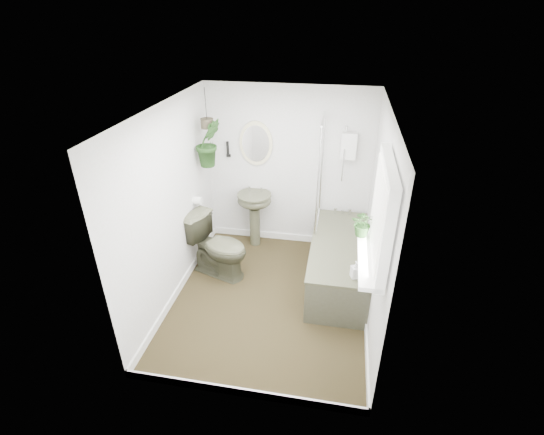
# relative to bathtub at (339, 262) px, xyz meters

# --- Properties ---
(floor) EXTENTS (2.30, 2.80, 0.02)m
(floor) POSITION_rel_bathtub_xyz_m (-0.80, -0.50, -0.30)
(floor) COLOR #2D2917
(floor) RESTS_ON ground
(ceiling) EXTENTS (2.30, 2.80, 0.02)m
(ceiling) POSITION_rel_bathtub_xyz_m (-0.80, -0.50, 2.02)
(ceiling) COLOR white
(ceiling) RESTS_ON ground
(wall_back) EXTENTS (2.30, 0.02, 2.30)m
(wall_back) POSITION_rel_bathtub_xyz_m (-0.80, 0.91, 0.86)
(wall_back) COLOR silver
(wall_back) RESTS_ON ground
(wall_front) EXTENTS (2.30, 0.02, 2.30)m
(wall_front) POSITION_rel_bathtub_xyz_m (-0.80, -1.91, 0.86)
(wall_front) COLOR silver
(wall_front) RESTS_ON ground
(wall_left) EXTENTS (0.02, 2.80, 2.30)m
(wall_left) POSITION_rel_bathtub_xyz_m (-1.96, -0.50, 0.86)
(wall_left) COLOR silver
(wall_left) RESTS_ON ground
(wall_right) EXTENTS (0.02, 2.80, 2.30)m
(wall_right) POSITION_rel_bathtub_xyz_m (0.36, -0.50, 0.86)
(wall_right) COLOR silver
(wall_right) RESTS_ON ground
(skirting) EXTENTS (2.30, 2.80, 0.10)m
(skirting) POSITION_rel_bathtub_xyz_m (-0.80, -0.50, -0.24)
(skirting) COLOR white
(skirting) RESTS_ON floor
(bathtub) EXTENTS (0.72, 1.72, 0.58)m
(bathtub) POSITION_rel_bathtub_xyz_m (0.00, 0.00, 0.00)
(bathtub) COLOR #474834
(bathtub) RESTS_ON floor
(bath_screen) EXTENTS (0.04, 0.72, 1.40)m
(bath_screen) POSITION_rel_bathtub_xyz_m (-0.33, 0.49, 0.99)
(bath_screen) COLOR silver
(bath_screen) RESTS_ON bathtub
(shower_box) EXTENTS (0.20, 0.10, 0.35)m
(shower_box) POSITION_rel_bathtub_xyz_m (0.00, 0.84, 1.26)
(shower_box) COLOR white
(shower_box) RESTS_ON wall_back
(oval_mirror) EXTENTS (0.46, 0.03, 0.62)m
(oval_mirror) POSITION_rel_bathtub_xyz_m (-1.25, 0.87, 1.21)
(oval_mirror) COLOR beige
(oval_mirror) RESTS_ON wall_back
(wall_sconce) EXTENTS (0.04, 0.04, 0.22)m
(wall_sconce) POSITION_rel_bathtub_xyz_m (-1.65, 0.86, 1.11)
(wall_sconce) COLOR black
(wall_sconce) RESTS_ON wall_back
(toilet_roll_holder) EXTENTS (0.11, 0.11, 0.11)m
(toilet_roll_holder) POSITION_rel_bathtub_xyz_m (-1.90, 0.20, 0.61)
(toilet_roll_holder) COLOR white
(toilet_roll_holder) RESTS_ON wall_left
(window_recess) EXTENTS (0.08, 1.00, 0.90)m
(window_recess) POSITION_rel_bathtub_xyz_m (0.29, -1.20, 1.36)
(window_recess) COLOR white
(window_recess) RESTS_ON wall_right
(window_sill) EXTENTS (0.18, 1.00, 0.04)m
(window_sill) POSITION_rel_bathtub_xyz_m (0.22, -1.20, 0.94)
(window_sill) COLOR white
(window_sill) RESTS_ON wall_right
(window_blinds) EXTENTS (0.01, 0.86, 0.76)m
(window_blinds) POSITION_rel_bathtub_xyz_m (0.24, -1.20, 1.36)
(window_blinds) COLOR white
(window_blinds) RESTS_ON wall_right
(toilet) EXTENTS (0.92, 0.70, 0.83)m
(toilet) POSITION_rel_bathtub_xyz_m (-1.56, -0.10, 0.12)
(toilet) COLOR #474834
(toilet) RESTS_ON floor
(pedestal_sink) EXTENTS (0.52, 0.46, 0.83)m
(pedestal_sink) POSITION_rel_bathtub_xyz_m (-1.25, 0.70, 0.12)
(pedestal_sink) COLOR #474834
(pedestal_sink) RESTS_ON floor
(sill_plant) EXTENTS (0.24, 0.21, 0.26)m
(sill_plant) POSITION_rel_bathtub_xyz_m (0.17, -0.90, 1.09)
(sill_plant) COLOR black
(sill_plant) RESTS_ON window_sill
(hanging_plant) EXTENTS (0.44, 0.43, 0.62)m
(hanging_plant) POSITION_rel_bathtub_xyz_m (-1.77, 0.45, 1.33)
(hanging_plant) COLOR black
(hanging_plant) RESTS_ON ceiling
(soap_bottle) EXTENTS (0.12, 0.12, 0.20)m
(soap_bottle) POSITION_rel_bathtub_xyz_m (0.17, -0.67, 0.39)
(soap_bottle) COLOR black
(soap_bottle) RESTS_ON bathtub
(hanging_pot) EXTENTS (0.16, 0.16, 0.12)m
(hanging_pot) POSITION_rel_bathtub_xyz_m (-1.77, 0.45, 1.58)
(hanging_pot) COLOR #373123
(hanging_pot) RESTS_ON ceiling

